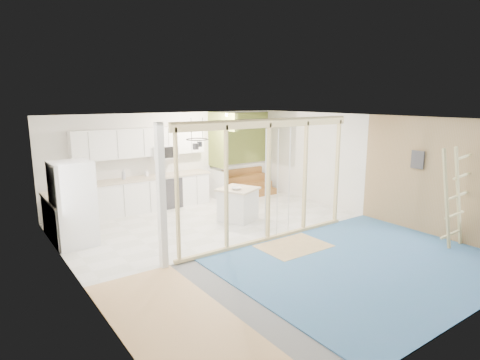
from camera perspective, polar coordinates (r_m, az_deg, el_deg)
room at (r=8.15m, az=2.44°, el=-0.42°), size 7.01×8.01×2.61m
floor_overlays at (r=8.60m, az=2.50°, el=-8.73°), size 7.00×8.00×0.03m
stud_frame at (r=7.95m, az=1.07°, el=1.41°), size 4.66×0.14×2.60m
base_cabinets at (r=10.50m, az=-16.11°, el=-2.80°), size 4.45×2.24×0.93m
upper_cabinets at (r=10.95m, az=-13.51°, el=5.11°), size 3.60×0.41×0.85m
green_partition at (r=12.30m, az=-0.50°, el=1.99°), size 2.25×1.51×2.60m
pot_rack at (r=9.43m, az=-6.10°, el=5.45°), size 0.52×0.52×0.72m
sheathing_panel at (r=9.56m, az=27.01°, el=0.10°), size 0.02×4.00×2.60m
electrical_panel at (r=9.75m, az=23.95°, el=2.66°), size 0.04×0.30×0.40m
ceiling_light at (r=11.23m, az=-1.30°, el=9.26°), size 0.32×0.32×0.08m
fridge at (r=8.80m, az=-22.56°, el=-3.21°), size 0.79×0.76×1.76m
island at (r=9.90m, az=-0.30°, el=-3.53°), size 1.12×1.12×0.83m
bowl at (r=9.63m, az=-0.52°, el=-1.22°), size 0.28×0.28×0.06m
soap_bottle_a at (r=10.76m, az=-16.23°, el=0.83°), size 0.13×0.13×0.28m
soap_bottle_b at (r=11.05m, az=-13.14°, el=1.01°), size 0.10×0.10×0.19m
ladder at (r=9.03m, az=28.14°, el=-2.23°), size 1.10×0.15×2.05m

